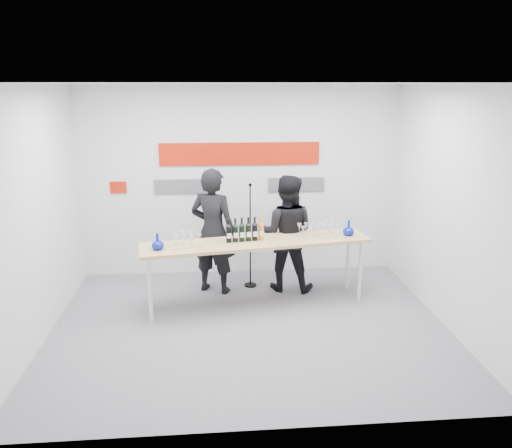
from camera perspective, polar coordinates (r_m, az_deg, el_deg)
name	(u,v)px	position (r m, az deg, el deg)	size (l,w,h in m)	color
ground	(250,326)	(6.53, -0.74, -11.60)	(5.00, 5.00, 0.00)	slate
back_wall	(240,182)	(7.94, -1.83, 4.82)	(5.00, 0.04, 3.00)	silver
signage	(237,163)	(7.86, -2.24, 6.97)	(3.38, 0.02, 0.79)	#B51B07
tasting_table	(257,246)	(6.80, 0.07, -2.52)	(3.19, 1.11, 0.94)	tan
wine_bottles	(245,229)	(6.73, -1.26, -0.61)	(0.53, 0.16, 0.33)	black
decanter_left	(158,241)	(6.53, -11.19, -1.97)	(0.16, 0.16, 0.21)	#081B95
decanter_right	(349,228)	(7.13, 10.54, -0.43)	(0.16, 0.16, 0.21)	#081B95
glasses_left	(186,240)	(6.59, -8.04, -1.80)	(0.39, 0.25, 0.18)	silver
glasses_right	(318,230)	(7.01, 7.12, -0.69)	(0.58, 0.30, 0.18)	silver
presenter_left	(213,231)	(7.29, -4.93, -0.83)	(0.68, 0.44, 1.86)	black
presenter_right	(286,233)	(7.38, 3.47, -1.07)	(0.85, 0.66, 1.74)	black
mic_stand	(250,256)	(7.57, -0.66, -3.63)	(0.19, 0.19, 1.61)	black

